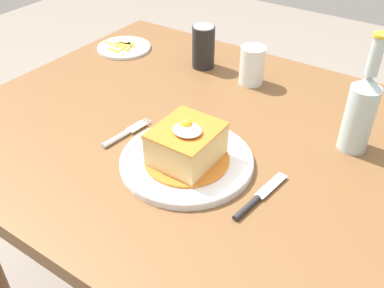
{
  "coord_description": "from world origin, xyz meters",
  "views": [
    {
      "loc": [
        0.46,
        -0.71,
        1.33
      ],
      "look_at": [
        0.05,
        -0.11,
        0.79
      ],
      "focal_mm": 40.41,
      "sensor_mm": 36.0,
      "label": 1
    }
  ],
  "objects": [
    {
      "name": "fork",
      "position": [
        -0.13,
        -0.13,
        0.75
      ],
      "size": [
        0.03,
        0.14,
        0.01
      ],
      "color": "silver",
      "rests_on": "dining_table"
    },
    {
      "name": "soda_can",
      "position": [
        -0.18,
        0.28,
        0.81
      ],
      "size": [
        0.07,
        0.07,
        0.12
      ],
      "color": "black",
      "rests_on": "dining_table"
    },
    {
      "name": "main_plate",
      "position": [
        0.05,
        -0.13,
        0.75
      ],
      "size": [
        0.28,
        0.28,
        0.02
      ],
      "color": "white",
      "rests_on": "dining_table"
    },
    {
      "name": "side_plate_fries",
      "position": [
        -0.46,
        0.24,
        0.75
      ],
      "size": [
        0.17,
        0.17,
        0.02
      ],
      "color": "white",
      "rests_on": "dining_table"
    },
    {
      "name": "knife",
      "position": [
        0.22,
        -0.16,
        0.75
      ],
      "size": [
        0.04,
        0.17,
        0.01
      ],
      "color": "#262628",
      "rests_on": "dining_table"
    },
    {
      "name": "beer_bottle_clear",
      "position": [
        0.32,
        0.13,
        0.85
      ],
      "size": [
        0.06,
        0.06,
        0.27
      ],
      "color": "#ADC6CC",
      "rests_on": "dining_table"
    },
    {
      "name": "drinking_glass",
      "position": [
        -0.01,
        0.27,
        0.79
      ],
      "size": [
        0.07,
        0.07,
        0.1
      ],
      "color": "silver",
      "rests_on": "dining_table"
    },
    {
      "name": "sandwich_meal",
      "position": [
        0.05,
        -0.13,
        0.8
      ],
      "size": [
        0.18,
        0.18,
        0.1
      ],
      "color": "#C66B23",
      "rests_on": "main_plate"
    },
    {
      "name": "dining_table",
      "position": [
        0.0,
        0.0,
        0.64
      ],
      "size": [
        1.16,
        0.93,
        0.75
      ],
      "color": "brown",
      "rests_on": "ground_plane"
    }
  ]
}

